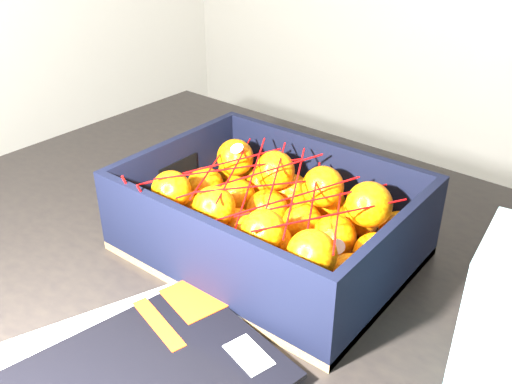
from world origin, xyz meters
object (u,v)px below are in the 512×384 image
Objects in this scene: produce_crate at (269,228)px; retail_carton at (509,317)px; table at (276,302)px; magazine_stack at (130,380)px.

retail_carton is (0.33, -0.04, 0.05)m from produce_crate.
table is 0.38m from retail_carton.
produce_crate is (-0.04, 0.29, 0.03)m from magazine_stack.
retail_carton reaches higher than table.
retail_carton is at bearing -7.07° from produce_crate.
retail_carton is at bearing 39.90° from magazine_stack.
produce_crate reaches higher than table.
table is at bearing 60.20° from produce_crate.
table is 0.32m from magazine_stack.
magazine_stack is 0.90× the size of produce_crate.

